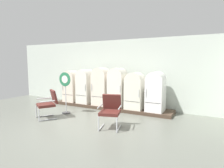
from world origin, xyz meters
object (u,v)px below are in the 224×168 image
at_px(refrigerator_0, 71,85).
at_px(refrigerator_5, 156,90).
at_px(refrigerator_1, 85,85).
at_px(refrigerator_2, 101,85).
at_px(armchair_left, 49,102).
at_px(armchair_right, 111,109).
at_px(sign_stand, 65,92).
at_px(refrigerator_4, 135,90).
at_px(refrigerator_3, 117,86).

xyz_separation_m(refrigerator_0, refrigerator_5, (3.99, 0.05, 0.03)).
xyz_separation_m(refrigerator_1, refrigerator_2, (0.86, -0.05, 0.04)).
distance_m(refrigerator_1, armchair_left, 2.25).
bearing_deg(armchair_right, armchair_left, -176.48).
height_order(refrigerator_2, refrigerator_5, refrigerator_2).
bearing_deg(sign_stand, refrigerator_4, 31.36).
xyz_separation_m(refrigerator_2, refrigerator_3, (0.77, 0.03, 0.00)).
xyz_separation_m(refrigerator_3, refrigerator_5, (1.58, 0.02, -0.06)).
relative_size(refrigerator_3, armchair_right, 1.63).
distance_m(refrigerator_4, refrigerator_5, 0.82).
bearing_deg(refrigerator_3, refrigerator_5, 0.82).
distance_m(refrigerator_3, refrigerator_4, 0.78).
height_order(refrigerator_4, armchair_left, refrigerator_4).
relative_size(refrigerator_4, sign_stand, 0.91).
height_order(armchair_left, sign_stand, sign_stand).
height_order(refrigerator_3, armchair_right, refrigerator_3).
distance_m(refrigerator_2, refrigerator_4, 1.55).
xyz_separation_m(refrigerator_1, refrigerator_5, (3.22, 0.00, -0.02)).
distance_m(refrigerator_3, refrigerator_5, 1.58).
xyz_separation_m(refrigerator_5, armchair_left, (-3.21, -2.22, -0.36)).
bearing_deg(refrigerator_2, refrigerator_5, 1.26).
height_order(refrigerator_1, refrigerator_5, refrigerator_1).
distance_m(refrigerator_1, armchair_right, 3.20).
bearing_deg(refrigerator_2, armchair_right, -52.43).
xyz_separation_m(refrigerator_5, sign_stand, (-3.11, -1.45, -0.08)).
relative_size(refrigerator_2, refrigerator_3, 1.00).
bearing_deg(armchair_left, refrigerator_1, 90.20).
height_order(refrigerator_0, armchair_right, refrigerator_0).
height_order(refrigerator_4, refrigerator_5, refrigerator_5).
bearing_deg(armchair_left, armchair_right, 3.52).
bearing_deg(refrigerator_1, refrigerator_4, -1.19).
bearing_deg(refrigerator_4, refrigerator_3, 177.88).
relative_size(refrigerator_0, armchair_right, 1.46).
distance_m(refrigerator_1, refrigerator_3, 1.64).
height_order(refrigerator_1, refrigerator_3, refrigerator_3).
xyz_separation_m(refrigerator_1, refrigerator_3, (1.64, -0.02, 0.05)).
bearing_deg(refrigerator_4, refrigerator_5, 3.58).
bearing_deg(refrigerator_2, refrigerator_4, 0.04).
height_order(refrigerator_2, sign_stand, refrigerator_2).
distance_m(refrigerator_4, armchair_left, 3.25).
bearing_deg(refrigerator_0, sign_stand, -57.98).
distance_m(refrigerator_2, armchair_left, 2.37).
bearing_deg(refrigerator_1, refrigerator_0, -176.43).
bearing_deg(refrigerator_2, refrigerator_1, 176.60).
xyz_separation_m(refrigerator_4, armchair_right, (0.01, -2.02, -0.33)).
xyz_separation_m(refrigerator_2, refrigerator_4, (1.54, 0.00, -0.09)).
height_order(refrigerator_1, armchair_right, refrigerator_1).
height_order(refrigerator_3, sign_stand, refrigerator_3).
distance_m(refrigerator_2, refrigerator_3, 0.78).
bearing_deg(armchair_right, refrigerator_2, 127.57).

